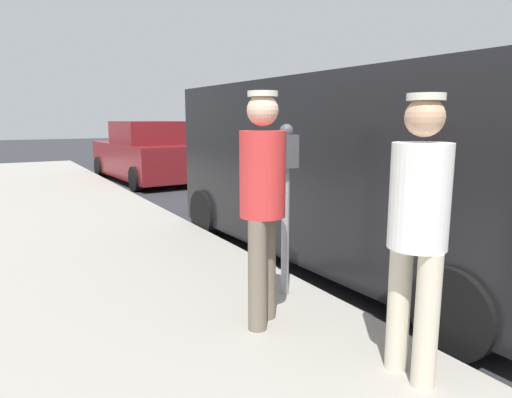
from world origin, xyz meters
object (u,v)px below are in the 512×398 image
object	(u,v)px
parked_sedan_behind	(147,154)
pedestrian_in_white	(418,221)
pedestrian_in_red	(262,194)
parked_van	(353,167)
parking_meter_near	(286,181)

from	to	relation	value
parked_sedan_behind	pedestrian_in_white	bearing A→B (deg)	81.46
pedestrian_in_red	parked_van	size ratio (longest dim) A/B	0.33
parked_sedan_behind	pedestrian_in_red	bearing A→B (deg)	78.16
pedestrian_in_white	parked_sedan_behind	size ratio (longest dim) A/B	0.38
pedestrian_in_white	pedestrian_in_red	world-z (taller)	pedestrian_in_red
pedestrian_in_red	parked_sedan_behind	world-z (taller)	pedestrian_in_red
parked_van	parked_sedan_behind	bearing A→B (deg)	-90.06
pedestrian_in_white	parked_van	distance (m)	2.78
pedestrian_in_white	parked_van	size ratio (longest dim) A/B	0.32
parking_meter_near	pedestrian_in_red	distance (m)	0.62
parking_meter_near	pedestrian_in_red	bearing A→B (deg)	39.95
pedestrian_in_red	parked_van	bearing A→B (deg)	-148.69
parked_van	parking_meter_near	bearing A→B (deg)	28.14
parked_van	pedestrian_in_red	bearing A→B (deg)	31.31
parking_meter_near	pedestrian_in_white	world-z (taller)	pedestrian_in_white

